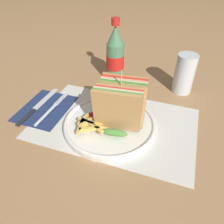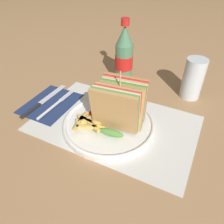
# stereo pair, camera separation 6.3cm
# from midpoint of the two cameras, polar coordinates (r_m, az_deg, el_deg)

# --- Properties ---
(ground_plane) EXTENTS (4.00, 4.00, 0.00)m
(ground_plane) POSITION_cam_midpoint_polar(r_m,az_deg,el_deg) (0.67, 1.93, -2.08)
(ground_plane) COLOR #9E754C
(placemat) EXTENTS (0.47, 0.30, 0.00)m
(placemat) POSITION_cam_midpoint_polar(r_m,az_deg,el_deg) (0.65, 3.33, -3.03)
(placemat) COLOR silver
(placemat) RESTS_ON ground_plane
(plate_main) EXTENTS (0.27, 0.27, 0.02)m
(plate_main) POSITION_cam_midpoint_polar(r_m,az_deg,el_deg) (0.64, 2.03, -3.21)
(plate_main) COLOR white
(plate_main) RESTS_ON ground_plane
(club_sandwich) EXTENTS (0.13, 0.13, 0.17)m
(club_sandwich) POSITION_cam_midpoint_polar(r_m,az_deg,el_deg) (0.59, 5.04, 1.53)
(club_sandwich) COLOR tan
(club_sandwich) RESTS_ON plate_main
(fries_pile) EXTENTS (0.09, 0.09, 0.02)m
(fries_pile) POSITION_cam_midpoint_polar(r_m,az_deg,el_deg) (0.61, -3.21, -2.83)
(fries_pile) COLOR #E0B756
(fries_pile) RESTS_ON plate_main
(ketchup_blob) EXTENTS (0.05, 0.04, 0.02)m
(ketchup_blob) POSITION_cam_midpoint_polar(r_m,az_deg,el_deg) (0.64, -1.76, -0.90)
(ketchup_blob) COLOR maroon
(ketchup_blob) RESTS_ON plate_main
(napkin) EXTENTS (0.15, 0.19, 0.00)m
(napkin) POSITION_cam_midpoint_polar(r_m,az_deg,el_deg) (0.75, -13.46, 2.15)
(napkin) COLOR navy
(napkin) RESTS_ON ground_plane
(fork) EXTENTS (0.02, 0.18, 0.01)m
(fork) POSITION_cam_midpoint_polar(r_m,az_deg,el_deg) (0.72, -12.77, 1.31)
(fork) COLOR silver
(fork) RESTS_ON napkin
(knife) EXTENTS (0.02, 0.21, 0.00)m
(knife) POSITION_cam_midpoint_polar(r_m,az_deg,el_deg) (0.76, -15.16, 2.79)
(knife) COLOR black
(knife) RESTS_ON napkin
(coke_bottle_near) EXTENTS (0.07, 0.07, 0.23)m
(coke_bottle_near) POSITION_cam_midpoint_polar(r_m,az_deg,el_deg) (0.81, 5.44, 14.15)
(coke_bottle_near) COLOR #4C7F5B
(coke_bottle_near) RESTS_ON ground_plane
(glass_near) EXTENTS (0.07, 0.07, 0.14)m
(glass_near) POSITION_cam_midpoint_polar(r_m,az_deg,el_deg) (0.80, 22.46, 7.39)
(glass_near) COLOR silver
(glass_near) RESTS_ON ground_plane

